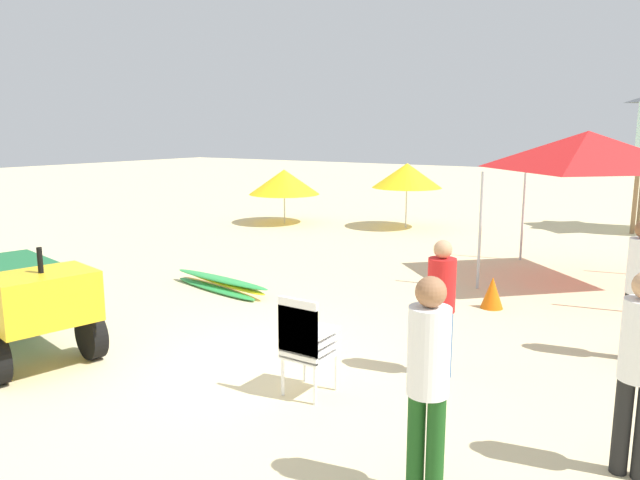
# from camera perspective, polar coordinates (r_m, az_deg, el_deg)

# --- Properties ---
(ground) EXTENTS (80.00, 80.00, 0.00)m
(ground) POSITION_cam_1_polar(r_m,az_deg,el_deg) (7.42, -8.42, -11.98)
(ground) COLOR beige
(utility_cart) EXTENTS (2.74, 1.75, 1.50)m
(utility_cart) POSITION_cam_1_polar(r_m,az_deg,el_deg) (8.42, -26.76, -4.65)
(utility_cart) COLOR #1E6B38
(utility_cart) RESTS_ON ground
(stacked_plastic_chairs) EXTENTS (0.48, 0.48, 1.11)m
(stacked_plastic_chairs) POSITION_cam_1_polar(r_m,az_deg,el_deg) (6.39, -1.48, -9.37)
(stacked_plastic_chairs) COLOR white
(stacked_plastic_chairs) RESTS_ON ground
(surfboard_pile) EXTENTS (2.40, 0.90, 0.24)m
(surfboard_pile) POSITION_cam_1_polar(r_m,az_deg,el_deg) (10.83, -9.58, -4.09)
(surfboard_pile) COLOR green
(surfboard_pile) RESTS_ON ground
(lifeguard_near_left) EXTENTS (0.32, 0.32, 1.77)m
(lifeguard_near_left) POSITION_cam_1_polar(r_m,az_deg,el_deg) (4.65, 10.29, -12.42)
(lifeguard_near_left) COLOR #194C19
(lifeguard_near_left) RESTS_ON ground
(lifeguard_near_center) EXTENTS (0.32, 0.32, 1.77)m
(lifeguard_near_center) POSITION_cam_1_polar(r_m,az_deg,el_deg) (8.25, 28.28, -3.38)
(lifeguard_near_center) COLOR black
(lifeguard_near_center) RESTS_ON ground
(lifeguard_near_right) EXTENTS (0.32, 0.32, 1.74)m
(lifeguard_near_right) POSITION_cam_1_polar(r_m,az_deg,el_deg) (5.49, 28.26, -10.15)
(lifeguard_near_right) COLOR black
(lifeguard_near_right) RESTS_ON ground
(lifeguard_far_right) EXTENTS (0.32, 0.32, 1.61)m
(lifeguard_far_right) POSITION_cam_1_polar(r_m,az_deg,el_deg) (6.97, 11.50, -5.57)
(lifeguard_far_right) COLOR #33598C
(lifeguard_far_right) RESTS_ON ground
(popup_canopy) EXTENTS (2.89, 2.89, 2.80)m
(popup_canopy) POSITION_cam_1_polar(r_m,az_deg,el_deg) (11.86, 24.19, 7.79)
(popup_canopy) COLOR #B2B2B7
(popup_canopy) RESTS_ON ground
(beach_umbrella_left) EXTENTS (2.15, 2.15, 1.64)m
(beach_umbrella_left) POSITION_cam_1_polar(r_m,az_deg,el_deg) (18.19, -3.44, 5.57)
(beach_umbrella_left) COLOR beige
(beach_umbrella_left) RESTS_ON ground
(beach_umbrella_mid) EXTENTS (2.01, 2.01, 1.88)m
(beach_umbrella_mid) POSITION_cam_1_polar(r_m,az_deg,el_deg) (17.41, 8.32, 6.13)
(beach_umbrella_mid) COLOR beige
(beach_umbrella_mid) RESTS_ON ground
(traffic_cone_near) EXTENTS (0.36, 0.36, 0.51)m
(traffic_cone_near) POSITION_cam_1_polar(r_m,az_deg,el_deg) (9.96, 16.15, -4.85)
(traffic_cone_near) COLOR orange
(traffic_cone_near) RESTS_ON ground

